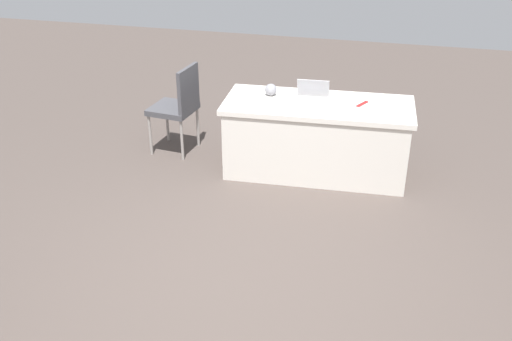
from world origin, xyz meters
The scene contains 6 objects.
ground_plane centered at (0.00, 0.00, 0.00)m, with size 14.40×14.40×0.00m, color #4C423D.
table_foreground centered at (-0.27, -2.02, 0.37)m, with size 1.87×0.88×0.74m.
chair_tucked_left centered at (1.22, -2.13, 0.55)m, with size 0.49×0.49×0.96m.
laptop_silver centered at (-0.21, -2.02, 0.78)m, with size 0.33×0.31×0.21m.
yarn_ball centered at (0.22, -2.12, 0.80)m, with size 0.12×0.12×0.12m, color gray.
scissors_red centered at (-0.69, -2.09, 0.74)m, with size 0.18×0.04×0.01m, color red.
Camera 1 is at (-0.98, 3.24, 2.76)m, focal length 40.65 mm.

